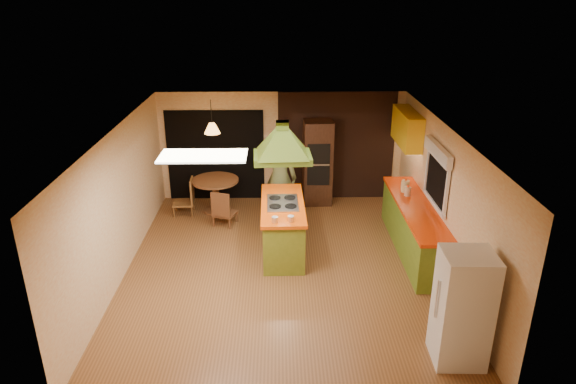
{
  "coord_description": "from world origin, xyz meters",
  "views": [
    {
      "loc": [
        -0.05,
        -7.95,
        4.68
      ],
      "look_at": [
        0.11,
        0.74,
        1.15
      ],
      "focal_mm": 32.0,
      "sensor_mm": 36.0,
      "label": 1
    }
  ],
  "objects_px": {
    "refrigerator": "(462,308)",
    "dining_table": "(216,189)",
    "kitchen_island": "(283,227)",
    "wall_oven": "(318,163)",
    "man": "(280,177)",
    "canister_large": "(405,186)"
  },
  "relations": [
    {
      "from": "kitchen_island",
      "to": "dining_table",
      "type": "relative_size",
      "value": 1.93
    },
    {
      "from": "dining_table",
      "to": "canister_large",
      "type": "bearing_deg",
      "value": -16.88
    },
    {
      "from": "refrigerator",
      "to": "dining_table",
      "type": "xyz_separation_m",
      "value": [
        -3.75,
        4.88,
        -0.26
      ]
    },
    {
      "from": "kitchen_island",
      "to": "refrigerator",
      "type": "distance_m",
      "value": 3.84
    },
    {
      "from": "man",
      "to": "refrigerator",
      "type": "bearing_deg",
      "value": 137.21
    },
    {
      "from": "kitchen_island",
      "to": "wall_oven",
      "type": "distance_m",
      "value": 2.49
    },
    {
      "from": "man",
      "to": "refrigerator",
      "type": "relative_size",
      "value": 1.25
    },
    {
      "from": "kitchen_island",
      "to": "man",
      "type": "bearing_deg",
      "value": 91.14
    },
    {
      "from": "wall_oven",
      "to": "dining_table",
      "type": "height_order",
      "value": "wall_oven"
    },
    {
      "from": "wall_oven",
      "to": "refrigerator",
      "type": "bearing_deg",
      "value": -76.96
    },
    {
      "from": "refrigerator",
      "to": "wall_oven",
      "type": "height_order",
      "value": "wall_oven"
    },
    {
      "from": "man",
      "to": "dining_table",
      "type": "relative_size",
      "value": 1.95
    },
    {
      "from": "kitchen_island",
      "to": "canister_large",
      "type": "distance_m",
      "value": 2.54
    },
    {
      "from": "man",
      "to": "wall_oven",
      "type": "height_order",
      "value": "man"
    },
    {
      "from": "man",
      "to": "canister_large",
      "type": "height_order",
      "value": "man"
    },
    {
      "from": "kitchen_island",
      "to": "canister_large",
      "type": "bearing_deg",
      "value": 14.05
    },
    {
      "from": "refrigerator",
      "to": "wall_oven",
      "type": "distance_m",
      "value": 5.58
    },
    {
      "from": "wall_oven",
      "to": "man",
      "type": "bearing_deg",
      "value": -133.57
    },
    {
      "from": "refrigerator",
      "to": "dining_table",
      "type": "bearing_deg",
      "value": 129.37
    },
    {
      "from": "man",
      "to": "refrigerator",
      "type": "distance_m",
      "value": 4.98
    },
    {
      "from": "refrigerator",
      "to": "dining_table",
      "type": "distance_m",
      "value": 6.16
    },
    {
      "from": "man",
      "to": "wall_oven",
      "type": "bearing_deg",
      "value": -111.99
    }
  ]
}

